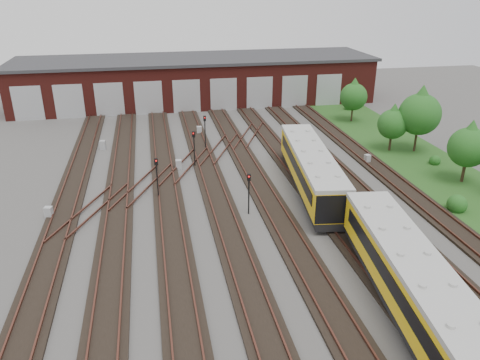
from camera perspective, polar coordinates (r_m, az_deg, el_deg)
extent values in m
plane|color=#413E3C|center=(33.25, 2.36, -6.80)|extent=(120.00, 120.00, 0.00)
cube|color=black|center=(33.27, -22.10, -8.51)|extent=(2.40, 70.00, 0.18)
cube|color=#532B21|center=(33.35, -23.36, -8.33)|extent=(0.10, 70.00, 0.15)
cube|color=#532B21|center=(33.04, -20.91, -8.21)|extent=(0.10, 70.00, 0.15)
cube|color=black|center=(32.64, -15.16, -8.14)|extent=(2.40, 70.00, 0.18)
cube|color=#532B21|center=(32.64, -16.45, -7.97)|extent=(0.10, 70.00, 0.15)
cube|color=#532B21|center=(32.50, -13.92, -7.81)|extent=(0.10, 70.00, 0.15)
cube|color=black|center=(32.50, -8.08, -7.63)|extent=(2.40, 70.00, 0.18)
cube|color=#532B21|center=(32.41, -9.37, -7.48)|extent=(0.10, 70.00, 0.15)
cube|color=#532B21|center=(32.45, -6.82, -7.27)|extent=(0.10, 70.00, 0.15)
cube|color=black|center=(32.85, -1.06, -7.01)|extent=(2.40, 70.00, 0.18)
cube|color=#532B21|center=(32.67, -2.31, -6.88)|extent=(0.10, 70.00, 0.15)
cube|color=#532B21|center=(32.88, 0.18, -6.64)|extent=(0.10, 70.00, 0.15)
cube|color=black|center=(33.68, 5.70, -6.31)|extent=(2.40, 70.00, 0.18)
cube|color=#532B21|center=(33.41, 4.52, -6.20)|extent=(0.10, 70.00, 0.15)
cube|color=#532B21|center=(33.79, 6.88, -5.94)|extent=(0.10, 70.00, 0.15)
cube|color=black|center=(34.94, 12.03, -5.58)|extent=(2.40, 70.00, 0.18)
cube|color=#532B21|center=(34.61, 10.95, -5.47)|extent=(0.10, 70.00, 0.15)
cube|color=#532B21|center=(35.13, 13.14, -5.21)|extent=(0.10, 70.00, 0.15)
cube|color=black|center=(36.60, 17.84, -4.85)|extent=(2.40, 70.00, 0.18)
cube|color=#532B21|center=(36.20, 16.87, -4.75)|extent=(0.10, 70.00, 0.15)
cube|color=#532B21|center=(36.86, 18.86, -4.49)|extent=(0.10, 70.00, 0.15)
cube|color=black|center=(38.61, 23.09, -4.14)|extent=(2.40, 70.00, 0.18)
cube|color=#532B21|center=(38.15, 22.23, -4.04)|extent=(0.10, 70.00, 0.15)
cube|color=#532B21|center=(38.93, 24.01, -3.80)|extent=(0.10, 70.00, 0.15)
cube|color=#532B21|center=(41.35, -11.74, -0.58)|extent=(5.40, 9.62, 0.15)
cube|color=#532B21|center=(45.12, -6.69, 1.84)|extent=(5.40, 9.62, 0.15)
cube|color=#532B21|center=(49.25, -2.45, 3.86)|extent=(5.40, 9.62, 0.15)
cube|color=#532B21|center=(38.05, -17.73, -3.44)|extent=(5.40, 9.62, 0.15)
cube|color=#532B21|center=(53.67, 1.14, 5.54)|extent=(5.40, 9.62, 0.15)
cube|color=#571A15|center=(69.62, -5.33, 11.95)|extent=(50.00, 12.00, 6.00)
cube|color=#303032|center=(69.07, -5.43, 14.51)|extent=(51.00, 12.50, 0.40)
cube|color=#A8AAAE|center=(65.35, -24.45, 8.49)|extent=(3.60, 0.12, 4.40)
cube|color=#A8AAAE|center=(64.38, -20.10, 8.97)|extent=(3.60, 0.12, 4.40)
cube|color=#A8AAAE|center=(63.78, -15.62, 9.40)|extent=(3.60, 0.12, 4.40)
cube|color=#A8AAAE|center=(63.57, -11.08, 9.78)|extent=(3.60, 0.12, 4.40)
cube|color=#A8AAAE|center=(63.76, -6.52, 10.10)|extent=(3.60, 0.12, 4.40)
cube|color=#A8AAAE|center=(64.33, -2.01, 10.35)|extent=(3.60, 0.12, 4.40)
cube|color=#A8AAAE|center=(65.28, 2.40, 10.54)|extent=(3.60, 0.12, 4.40)
cube|color=#A8AAAE|center=(66.60, 6.66, 10.66)|extent=(3.60, 0.12, 4.40)
cube|color=#A8AAAE|center=(68.26, 10.74, 10.73)|extent=(3.60, 0.12, 4.40)
cube|color=#1E4617|center=(48.83, 21.75, 1.68)|extent=(8.00, 55.00, 0.05)
cube|color=black|center=(27.73, 19.61, -13.63)|extent=(4.34, 15.72, 0.62)
cube|color=gold|center=(26.91, 20.03, -11.15)|extent=(4.65, 15.76, 2.28)
cube|color=#AFB0AB|center=(26.23, 20.42, -8.81)|extent=(4.75, 15.77, 0.31)
cube|color=black|center=(26.27, 17.32, -10.98)|extent=(1.80, 13.57, 0.88)
cube|color=black|center=(27.33, 22.78, -10.39)|extent=(1.80, 13.57, 0.88)
cube|color=black|center=(40.24, 8.53, -0.42)|extent=(4.34, 15.72, 0.62)
cube|color=gold|center=(39.68, 8.66, 1.50)|extent=(4.65, 15.76, 2.28)
cube|color=#AFB0AB|center=(39.22, 8.77, 3.25)|extent=(4.75, 15.77, 0.31)
cube|color=black|center=(39.32, 6.73, 1.80)|extent=(1.80, 13.57, 0.88)
cube|color=black|center=(39.90, 10.60, 1.88)|extent=(1.80, 13.57, 0.88)
cylinder|color=black|center=(38.60, -10.02, -0.22)|extent=(0.11, 0.11, 2.97)
cube|color=black|center=(37.94, -10.21, 2.21)|extent=(0.29, 0.20, 0.55)
sphere|color=red|center=(37.80, -10.21, 2.31)|extent=(0.13, 0.13, 0.13)
cylinder|color=black|center=(35.54, 1.07, -2.14)|extent=(0.11, 0.11, 2.79)
cube|color=black|center=(34.85, 1.09, 0.32)|extent=(0.29, 0.20, 0.53)
sphere|color=red|center=(34.72, 1.13, 0.41)|extent=(0.13, 0.13, 0.13)
cylinder|color=black|center=(44.64, -5.58, 3.38)|extent=(0.11, 0.11, 3.03)
cube|color=black|center=(44.06, -5.67, 5.57)|extent=(0.32, 0.26, 0.55)
sphere|color=red|center=(43.92, -5.66, 5.66)|extent=(0.13, 0.13, 0.13)
cylinder|color=black|center=(49.55, -4.27, 5.48)|extent=(0.11, 0.11, 3.05)
cube|color=black|center=(49.03, -4.33, 7.49)|extent=(0.29, 0.19, 0.56)
sphere|color=red|center=(48.89, -4.32, 7.58)|extent=(0.13, 0.13, 0.13)
cube|color=#A2A5A7|center=(38.17, -22.28, -3.70)|extent=(0.64, 0.57, 0.92)
cube|color=#A2A5A7|center=(51.63, -16.38, 4.11)|extent=(0.67, 0.59, 0.97)
cube|color=#A2A5A7|center=(44.70, -7.48, 1.88)|extent=(0.57, 0.48, 0.93)
cube|color=#A2A5A7|center=(54.80, -4.99, 6.06)|extent=(0.58, 0.50, 0.93)
cube|color=#A2A5A7|center=(47.45, 15.25, 2.49)|extent=(0.63, 0.57, 0.88)
cylinder|color=#332517|center=(61.17, 13.47, 7.74)|extent=(0.21, 0.21, 1.72)
sphere|color=#194E16|center=(60.62, 13.68, 9.83)|extent=(3.35, 3.35, 3.35)
cone|color=#194E16|center=(60.36, 13.79, 10.93)|extent=(2.87, 2.87, 2.39)
cylinder|color=#332517|center=(51.54, 17.82, 4.26)|extent=(0.24, 0.24, 1.58)
sphere|color=#194E16|center=(50.93, 18.11, 6.49)|extent=(3.07, 3.07, 3.07)
cone|color=#194E16|center=(50.64, 18.26, 7.68)|extent=(2.63, 2.63, 2.19)
cylinder|color=#332517|center=(52.08, 20.59, 4.42)|extent=(0.23, 0.23, 2.18)
sphere|color=#194E16|center=(51.29, 21.05, 7.49)|extent=(4.24, 4.24, 4.24)
cone|color=#194E16|center=(50.93, 21.30, 9.12)|extent=(3.63, 3.63, 3.03)
cylinder|color=#332517|center=(45.82, 25.56, 0.81)|extent=(0.27, 0.27, 1.78)
sphere|color=#194E16|center=(45.06, 26.08, 3.60)|extent=(3.47, 3.47, 3.47)
cone|color=#194E16|center=(44.70, 26.36, 5.08)|extent=(2.97, 2.97, 2.48)
sphere|color=#194E16|center=(40.04, 24.99, -2.41)|extent=(1.53, 1.53, 1.53)
sphere|color=#194E16|center=(49.29, 22.70, 2.36)|extent=(1.06, 1.06, 1.06)
sphere|color=#194E16|center=(66.80, 13.14, 8.86)|extent=(1.24, 1.24, 1.24)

